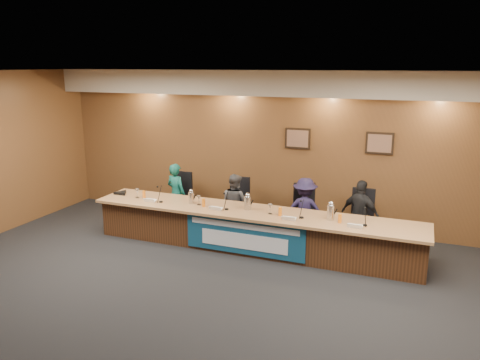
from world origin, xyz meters
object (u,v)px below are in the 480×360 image
at_px(office_chair_b, 237,208).
at_px(office_chair_c, 306,216).
at_px(banner, 244,237).
at_px(speakerphone, 121,193).
at_px(dais_body, 252,231).
at_px(panelist_d, 360,215).
at_px(office_chair_d, 361,222).
at_px(carafe_right, 331,213).
at_px(carafe_mid, 248,203).
at_px(panelist_b, 235,203).
at_px(panelist_c, 305,210).
at_px(panelist_a, 176,194).
at_px(carafe_left, 191,198).
at_px(office_chair_a, 179,201).

distance_m(office_chair_b, office_chair_c, 1.43).
bearing_deg(banner, speakerphone, 171.30).
relative_size(office_chair_c, speakerphone, 1.50).
height_order(dais_body, panelist_d, panelist_d).
distance_m(banner, office_chair_d, 2.21).
relative_size(dais_body, office_chair_c, 12.50).
height_order(panelist_d, carafe_right, panelist_d).
relative_size(office_chair_b, speakerphone, 1.50).
height_order(panelist_d, carafe_mid, panelist_d).
bearing_deg(dais_body, speakerphone, 179.63).
height_order(panelist_b, speakerphone, panelist_b).
distance_m(dais_body, panelist_b, 1.01).
bearing_deg(panelist_c, office_chair_c, -99.54).
bearing_deg(panelist_c, speakerphone, 1.67).
bearing_deg(panelist_a, dais_body, 175.38).
bearing_deg(panelist_d, carafe_right, 84.09).
height_order(banner, carafe_mid, carafe_mid).
xyz_separation_m(panelist_c, office_chair_c, (0.00, 0.10, -0.14)).
xyz_separation_m(panelist_d, office_chair_d, (0.00, 0.10, -0.17)).
bearing_deg(speakerphone, dais_body, -0.37).
bearing_deg(banner, panelist_a, 149.73).
height_order(panelist_a, panelist_d, panelist_a).
bearing_deg(carafe_mid, banner, -77.77).
xyz_separation_m(office_chair_d, carafe_left, (-3.03, -0.88, 0.38)).
relative_size(panelist_a, speakerphone, 4.09).
bearing_deg(dais_body, carafe_right, -1.44).
distance_m(dais_body, panelist_d, 1.99).
height_order(panelist_b, carafe_mid, panelist_b).
distance_m(panelist_c, speakerphone, 3.70).
bearing_deg(dais_body, panelist_c, 43.01).
bearing_deg(office_chair_a, carafe_mid, -23.60).
distance_m(office_chair_a, office_chair_c, 2.76).
height_order(office_chair_b, office_chair_c, same).
distance_m(carafe_left, carafe_right, 2.63).
relative_size(dais_body, speakerphone, 18.75).
distance_m(panelist_c, panelist_d, 1.03).
bearing_deg(speakerphone, carafe_mid, -0.22).
distance_m(panelist_a, panelist_c, 2.76).
height_order(office_chair_b, carafe_left, carafe_left).
distance_m(panelist_c, carafe_right, 1.03).
height_order(banner, office_chair_b, banner).
relative_size(dais_body, panelist_b, 5.00).
bearing_deg(banner, office_chair_a, 147.61).
xyz_separation_m(office_chair_c, carafe_right, (0.63, -0.87, 0.40)).
bearing_deg(office_chair_d, panelist_a, -178.14).
bearing_deg(office_chair_a, office_chair_b, 0.16).
distance_m(banner, carafe_right, 1.55).
bearing_deg(office_chair_b, panelist_d, -6.44).
bearing_deg(panelist_c, carafe_left, 11.77).
bearing_deg(speakerphone, carafe_right, -0.73).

